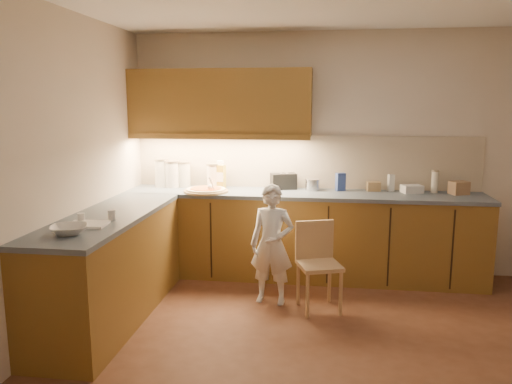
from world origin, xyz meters
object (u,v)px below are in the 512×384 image
at_px(child, 272,244).
at_px(oil_jug, 220,176).
at_px(toaster, 283,181).
at_px(wooden_chair, 317,259).
at_px(pizza_on_board, 206,190).

xyz_separation_m(child, oil_jug, (-0.67, 0.88, 0.50)).
bearing_deg(toaster, oil_jug, 165.13).
height_order(wooden_chair, oil_jug, oil_jug).
distance_m(pizza_on_board, child, 1.06).
distance_m(child, oil_jug, 1.22).
bearing_deg(oil_jug, child, -52.91).
bearing_deg(wooden_chair, oil_jug, 120.42).
xyz_separation_m(pizza_on_board, wooden_chair, (1.19, -0.69, -0.48)).
xyz_separation_m(pizza_on_board, oil_jug, (0.10, 0.26, 0.12)).
xyz_separation_m(pizza_on_board, child, (0.77, -0.63, -0.38)).
xyz_separation_m(pizza_on_board, toaster, (0.79, 0.31, 0.07)).
bearing_deg(child, wooden_chair, -1.58).
distance_m(pizza_on_board, oil_jug, 0.30).
height_order(pizza_on_board, wooden_chair, pizza_on_board).
height_order(pizza_on_board, child, child).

